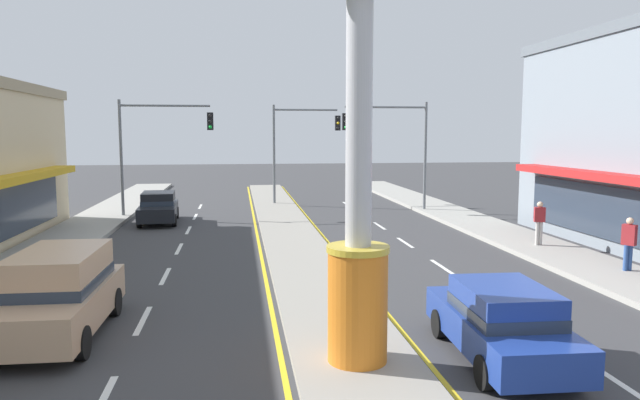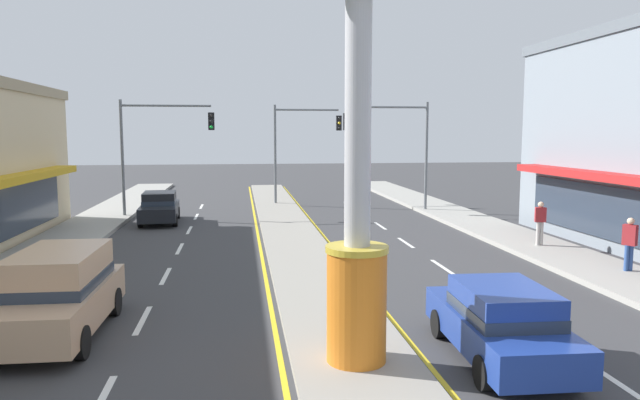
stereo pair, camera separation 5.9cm
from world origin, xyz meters
The scene contains 13 objects.
median_strip centered at (0.00, 18.00, 0.07)m, with size 2.49×52.00×0.14m, color gray.
sidewalk_left centered at (-9.29, 16.00, 0.09)m, with size 2.89×60.00×0.18m, color #9E9B93.
sidewalk_right centered at (9.29, 16.00, 0.09)m, with size 2.89×60.00×0.18m, color #9E9B93.
lane_markings centered at (0.00, 16.65, 0.00)m, with size 9.23×52.00×0.01m.
district_sign centered at (0.00, 5.69, 4.62)m, with size 7.35×1.20×8.43m.
traffic_light_left_side centered at (-6.48, 26.63, 4.25)m, with size 4.86×0.46×6.20m.
traffic_light_right_side centered at (6.48, 26.83, 4.25)m, with size 4.86×0.46×6.20m.
traffic_light_median_far centered at (1.50, 31.23, 4.19)m, with size 4.20×0.46×6.20m.
suv_near_right_lane centered at (-6.19, 8.36, 0.98)m, with size 2.05×4.64×1.90m.
sedan_mid_left_lane centered at (2.89, 5.66, 0.79)m, with size 1.97×4.37×1.53m.
sedan_far_left_oncoming centered at (-6.20, 24.96, 0.79)m, with size 2.03×4.40×1.53m.
pedestrian_near_kerb centered at (9.25, 15.91, 1.14)m, with size 0.45×0.33×1.69m.
pedestrian_far_side centered at (9.88, 11.58, 1.13)m, with size 0.40×0.46×1.69m.
Camera 2 is at (-2.16, -4.91, 4.50)m, focal length 32.78 mm.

